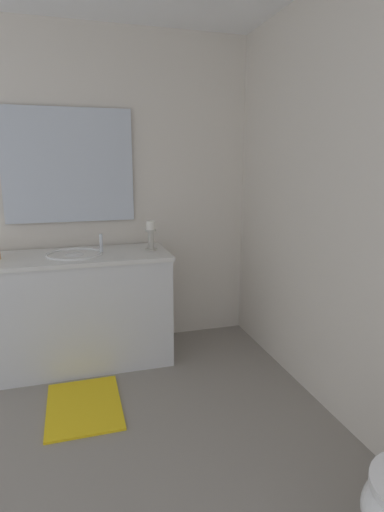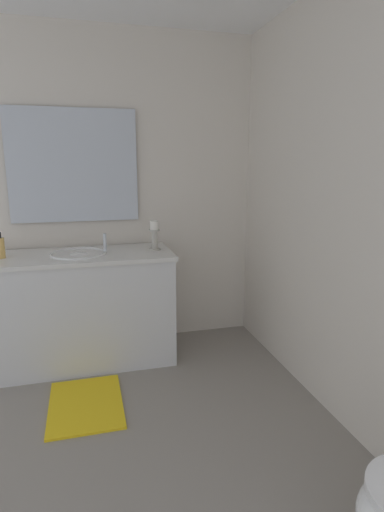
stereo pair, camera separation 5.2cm
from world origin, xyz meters
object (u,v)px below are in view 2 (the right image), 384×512
object	(u,v)px
mirror	(74,166)
soap_bottle	(0,247)
sink_basin	(79,259)
candle_holder_tall	(154,235)
bath_mat	(86,404)
vanity_cabinet	(82,308)

from	to	relation	value
mirror	soap_bottle	distance (m)	0.79
sink_basin	candle_holder_tall	xyz separation A→B (m)	(-0.00, 0.55, 0.15)
candle_holder_tall	bath_mat	size ratio (longest dim) A/B	0.36
bath_mat	soap_bottle	bearing A→B (deg)	-140.89
mirror	soap_bottle	bearing A→B (deg)	-61.35
mirror	candle_holder_tall	size ratio (longest dim) A/B	4.32
soap_bottle	bath_mat	size ratio (longest dim) A/B	0.30
bath_mat	mirror	bearing A→B (deg)	180.00
vanity_cabinet	soap_bottle	world-z (taller)	soap_bottle
sink_basin	mirror	size ratio (longest dim) A/B	0.43
bath_mat	sink_basin	bearing A→B (deg)	179.91
candle_holder_tall	bath_mat	world-z (taller)	candle_holder_tall
vanity_cabinet	candle_holder_tall	distance (m)	0.76
candle_holder_tall	bath_mat	distance (m)	1.25
sink_basin	bath_mat	distance (m)	1.00
sink_basin	soap_bottle	bearing A→B (deg)	-90.18
candle_holder_tall	soap_bottle	xyz separation A→B (m)	(-0.00, -1.06, -0.04)
sink_basin	candle_holder_tall	bearing A→B (deg)	90.16
vanity_cabinet	bath_mat	distance (m)	0.74
sink_basin	candle_holder_tall	world-z (taller)	candle_holder_tall
vanity_cabinet	sink_basin	xyz separation A→B (m)	(0.00, 0.00, 0.37)
bath_mat	vanity_cabinet	bearing A→B (deg)	-180.00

